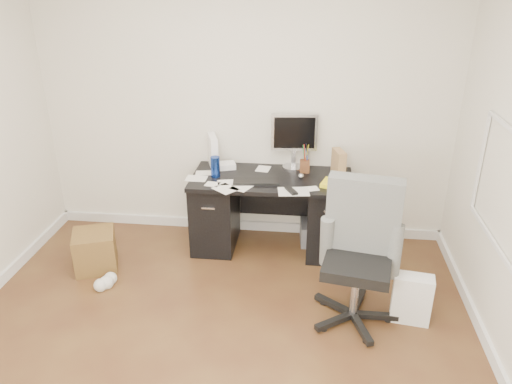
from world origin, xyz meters
TOP-DOWN VIEW (x-y plane):
  - ground at (0.00, 0.00)m, footprint 4.00×4.00m
  - room_shell at (0.03, 0.03)m, footprint 4.02×4.02m
  - desk at (0.30, 1.65)m, footprint 1.50×0.70m
  - loose_papers at (0.10, 1.60)m, footprint 1.10×0.60m
  - lcd_monitor at (0.49, 1.91)m, footprint 0.46×0.29m
  - keyboard at (0.17, 1.51)m, footprint 0.43×0.19m
  - computer_mouse at (0.57, 1.65)m, footprint 0.07×0.07m
  - travel_mug at (-0.23, 1.61)m, footprint 0.11×0.11m
  - white_binder at (-0.29, 1.84)m, footprint 0.21×0.31m
  - magazine_file at (0.92, 1.78)m, footprint 0.16×0.23m
  - pen_cup at (0.60, 1.83)m, footprint 0.12×0.12m
  - yellow_book at (0.85, 1.53)m, footprint 0.21×0.23m
  - paper_remote at (0.52, 1.35)m, footprint 0.30×0.25m
  - office_chair at (1.04, 0.62)m, footprint 0.74×0.74m
  - pc_tower at (1.13, 1.53)m, footprint 0.34×0.52m
  - shopping_bag at (1.48, 0.65)m, footprint 0.33×0.25m
  - wicker_basket at (-1.27, 1.10)m, footprint 0.46×0.46m
  - desk_printer at (0.77, 1.80)m, footprint 0.38×0.33m

SIDE VIEW (x-z plane):
  - ground at x=0.00m, z-range 0.00..0.00m
  - desk_printer at x=0.77m, z-range 0.00..0.21m
  - wicker_basket at x=-1.27m, z-range 0.00..0.36m
  - shopping_bag at x=1.48m, z-range 0.00..0.40m
  - pc_tower at x=1.13m, z-range 0.00..0.48m
  - desk at x=0.30m, z-range 0.02..0.77m
  - office_chair at x=1.04m, z-range 0.00..1.14m
  - loose_papers at x=0.10m, z-range 0.75..0.75m
  - paper_remote at x=0.52m, z-range 0.75..0.77m
  - keyboard at x=0.17m, z-range 0.75..0.77m
  - yellow_book at x=0.85m, z-range 0.75..0.78m
  - computer_mouse at x=0.57m, z-range 0.75..0.80m
  - travel_mug at x=-0.23m, z-range 0.75..0.94m
  - magazine_file at x=0.92m, z-range 0.75..0.99m
  - pen_cup at x=0.60m, z-range 0.75..1.02m
  - white_binder at x=-0.29m, z-range 0.75..1.07m
  - lcd_monitor at x=0.49m, z-range 0.75..1.30m
  - room_shell at x=0.03m, z-range 0.30..3.01m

